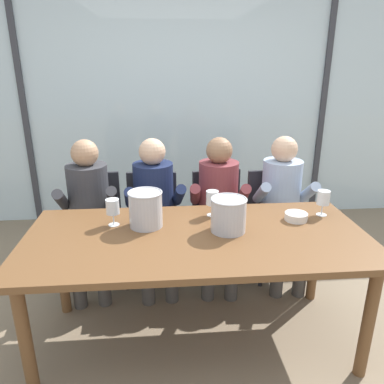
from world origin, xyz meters
name	(u,v)px	position (x,y,z in m)	size (l,w,h in m)	color
ground	(186,262)	(0.00, 1.00, 0.00)	(14.00, 14.00, 0.00)	#847056
window_glass_panel	(178,105)	(0.00, 2.14, 1.30)	(7.27, 0.03, 2.60)	silver
window_mullion_left	(24,107)	(-1.64, 2.12, 1.30)	(0.06, 0.06, 2.60)	#38383D
window_mullion_right	(323,104)	(1.64, 2.12, 1.30)	(0.06, 0.06, 2.60)	#38383D
hillside_vineyard	(169,101)	(0.00, 6.51, 0.92)	(13.27, 2.40, 1.83)	#568942
dining_table	(197,246)	(0.00, 0.00, 0.69)	(2.07, 0.95, 0.77)	brown
chair_near_curtain	(95,218)	(-0.77, 0.92, 0.51)	(0.46, 0.46, 0.88)	#232328
chair_left_of_center	(152,217)	(-0.29, 0.88, 0.51)	(0.47, 0.47, 0.88)	#232328
chair_center	(219,214)	(0.28, 0.90, 0.51)	(0.49, 0.49, 0.88)	#232328
chair_right_of_center	(274,214)	(0.75, 0.87, 0.51)	(0.47, 0.47, 0.88)	#232328
person_charcoal_jacket	(89,206)	(-0.78, 0.75, 0.68)	(0.49, 0.63, 1.19)	#38383D
person_navy_polo	(155,204)	(-0.26, 0.75, 0.68)	(0.48, 0.63, 1.19)	#192347
person_maroon_top	(219,202)	(0.25, 0.75, 0.68)	(0.49, 0.63, 1.19)	brown
person_pale_blue_shirt	(283,200)	(0.78, 0.75, 0.68)	(0.48, 0.62, 1.19)	#9EB2D1
ice_bucket_primary	(146,209)	(-0.31, 0.16, 0.89)	(0.22, 0.22, 0.23)	#B7B7BC
ice_bucket_secondary	(228,214)	(0.20, 0.04, 0.88)	(0.22, 0.22, 0.21)	#B7B7BC
tasting_bowl	(296,217)	(0.67, 0.16, 0.79)	(0.15, 0.15, 0.05)	silver
wine_glass_by_left_taster	(113,208)	(-0.51, 0.19, 0.89)	(0.08, 0.08, 0.17)	silver
wine_glass_near_bucket	(212,199)	(0.13, 0.29, 0.89)	(0.08, 0.08, 0.17)	silver
wine_glass_center_pour	(323,199)	(0.87, 0.23, 0.89)	(0.08, 0.08, 0.17)	silver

